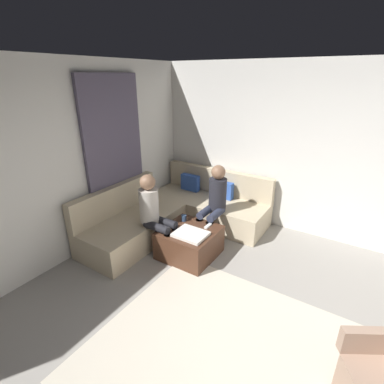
{
  "coord_description": "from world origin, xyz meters",
  "views": [
    {
      "loc": [
        0.49,
        -1.67,
        2.47
      ],
      "look_at": [
        -1.63,
        1.63,
        0.85
      ],
      "focal_mm": 26.6,
      "sensor_mm": 36.0,
      "label": 1
    }
  ],
  "objects_px": {
    "ottoman": "(189,242)",
    "person_on_couch_side": "(155,212)",
    "game_remote": "(208,226)",
    "person_on_couch_back": "(215,200)",
    "coffee_mug": "(184,218)",
    "sectional_couch": "(178,213)"
  },
  "relations": [
    {
      "from": "person_on_couch_back",
      "to": "person_on_couch_side",
      "type": "bearing_deg",
      "value": 57.39
    },
    {
      "from": "game_remote",
      "to": "person_on_couch_side",
      "type": "relative_size",
      "value": 0.12
    },
    {
      "from": "sectional_couch",
      "to": "coffee_mug",
      "type": "relative_size",
      "value": 26.84
    },
    {
      "from": "coffee_mug",
      "to": "person_on_couch_back",
      "type": "bearing_deg",
      "value": 59.1
    },
    {
      "from": "game_remote",
      "to": "person_on_couch_side",
      "type": "bearing_deg",
      "value": -148.09
    },
    {
      "from": "game_remote",
      "to": "person_on_couch_side",
      "type": "distance_m",
      "value": 0.8
    },
    {
      "from": "person_on_couch_back",
      "to": "person_on_couch_side",
      "type": "height_order",
      "value": "same"
    },
    {
      "from": "ottoman",
      "to": "person_on_couch_side",
      "type": "relative_size",
      "value": 0.63
    },
    {
      "from": "coffee_mug",
      "to": "ottoman",
      "type": "bearing_deg",
      "value": -39.29
    },
    {
      "from": "ottoman",
      "to": "game_remote",
      "type": "xyz_separation_m",
      "value": [
        0.18,
        0.22,
        0.22
      ]
    },
    {
      "from": "sectional_couch",
      "to": "coffee_mug",
      "type": "bearing_deg",
      "value": -45.04
    },
    {
      "from": "ottoman",
      "to": "coffee_mug",
      "type": "xyz_separation_m",
      "value": [
        -0.22,
        0.18,
        0.26
      ]
    },
    {
      "from": "sectional_couch",
      "to": "coffee_mug",
      "type": "xyz_separation_m",
      "value": [
        0.4,
        -0.4,
        0.19
      ]
    },
    {
      "from": "ottoman",
      "to": "game_remote",
      "type": "relative_size",
      "value": 5.07
    },
    {
      "from": "game_remote",
      "to": "person_on_couch_back",
      "type": "xyz_separation_m",
      "value": [
        -0.13,
        0.42,
        0.23
      ]
    },
    {
      "from": "sectional_couch",
      "to": "game_remote",
      "type": "distance_m",
      "value": 0.89
    },
    {
      "from": "game_remote",
      "to": "coffee_mug",
      "type": "bearing_deg",
      "value": -174.29
    },
    {
      "from": "sectional_couch",
      "to": "person_on_couch_back",
      "type": "relative_size",
      "value": 2.12
    },
    {
      "from": "sectional_couch",
      "to": "ottoman",
      "type": "distance_m",
      "value": 0.85
    },
    {
      "from": "sectional_couch",
      "to": "person_on_couch_side",
      "type": "relative_size",
      "value": 2.12
    },
    {
      "from": "ottoman",
      "to": "person_on_couch_side",
      "type": "height_order",
      "value": "person_on_couch_side"
    },
    {
      "from": "person_on_couch_back",
      "to": "person_on_couch_side",
      "type": "distance_m",
      "value": 0.98
    }
  ]
}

